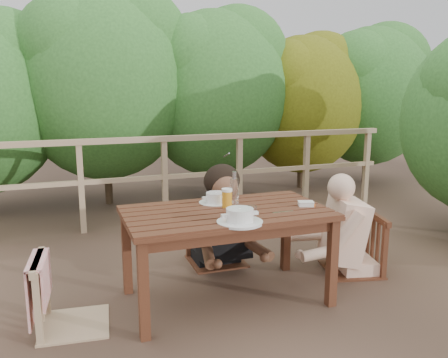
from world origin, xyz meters
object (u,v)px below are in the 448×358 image
object	(u,v)px
chair_far	(216,211)
bread_roll	(243,216)
chair_right	(354,218)
soup_far	(216,198)
tumbler	(252,212)
soup_near	(240,216)
beer_glass	(227,199)
bottle	(234,190)
diner_right	(359,191)
table	(226,256)
woman	(215,186)
butter_tub	(306,205)
chair_left	(70,260)

from	to	relation	value
chair_far	bread_roll	size ratio (longest dim) A/B	6.79
chair_right	soup_far	size ratio (longest dim) A/B	3.48
tumbler	soup_near	bearing A→B (deg)	-142.68
chair_far	tumbler	size ratio (longest dim) A/B	11.42
beer_glass	bottle	size ratio (longest dim) A/B	0.56
soup_near	bread_roll	distance (m)	0.04
soup_near	diner_right	bearing A→B (deg)	19.30
table	diner_right	xyz separation A→B (m)	(1.22, 0.14, 0.36)
soup_near	bread_roll	world-z (taller)	soup_near
chair_far	diner_right	world-z (taller)	diner_right
woman	diner_right	xyz separation A→B (m)	(1.05, -0.60, -0.00)
diner_right	soup_far	xyz separation A→B (m)	(-1.22, 0.10, 0.02)
soup_far	tumbler	distance (m)	0.45
woman	butter_tub	xyz separation A→B (m)	(0.42, -0.83, -0.00)
chair_far	butter_tub	distance (m)	0.94
chair_left	chair_right	distance (m)	2.27
chair_far	chair_right	bearing A→B (deg)	-28.99
tumbler	chair_far	bearing A→B (deg)	86.42
bottle	diner_right	bearing A→B (deg)	2.36
soup_far	woman	bearing A→B (deg)	71.93
woman	butter_tub	world-z (taller)	woman
soup_far	chair_far	bearing A→B (deg)	71.22
chair_right	beer_glass	xyz separation A→B (m)	(-1.16, -0.06, 0.28)
butter_tub	soup_far	bearing A→B (deg)	169.52
chair_far	tumbler	world-z (taller)	chair_far
table	woman	world-z (taller)	woman
soup_near	soup_far	world-z (taller)	soup_near
woman	bread_roll	size ratio (longest dim) A/B	9.99
chair_left	chair_far	size ratio (longest dim) A/B	0.97
chair_left	soup_far	xyz separation A→B (m)	(1.08, 0.26, 0.26)
bread_roll	butter_tub	xyz separation A→B (m)	(0.57, 0.18, -0.02)
chair_left	chair_right	xyz separation A→B (m)	(2.27, 0.16, 0.00)
soup_near	butter_tub	xyz separation A→B (m)	(0.61, 0.20, -0.03)
soup_far	bread_roll	xyz separation A→B (m)	(0.01, -0.51, -0.00)
woman	soup_near	bearing A→B (deg)	80.32
chair_left	bread_roll	distance (m)	1.15
chair_left	butter_tub	xyz separation A→B (m)	(1.67, -0.07, 0.23)
beer_glass	butter_tub	distance (m)	0.59
chair_left	bread_roll	world-z (taller)	chair_left
bread_roll	beer_glass	xyz separation A→B (m)	(0.01, 0.35, 0.03)
soup_near	beer_glass	size ratio (longest dim) A/B	2.02
chair_right	soup_near	bearing A→B (deg)	-56.71
chair_right	diner_right	bearing A→B (deg)	103.54
woman	table	bearing A→B (deg)	77.56
bottle	butter_tub	world-z (taller)	bottle
soup_near	tumbler	size ratio (longest dim) A/B	3.67
table	bread_roll	distance (m)	0.47
table	beer_glass	world-z (taller)	beer_glass
bread_roll	table	bearing A→B (deg)	93.90
chair_right	tumbler	xyz separation A→B (m)	(-1.08, -0.34, 0.25)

